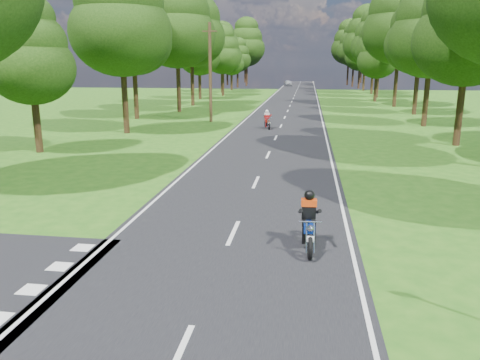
# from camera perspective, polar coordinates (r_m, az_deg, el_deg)

# --- Properties ---
(ground) EXTENTS (160.00, 160.00, 0.00)m
(ground) POSITION_cam_1_polar(r_m,az_deg,el_deg) (11.84, -2.36, -9.89)
(ground) COLOR #245914
(ground) RESTS_ON ground
(main_road) EXTENTS (7.00, 140.00, 0.02)m
(main_road) POSITION_cam_1_polar(r_m,az_deg,el_deg) (60.85, 6.33, 9.46)
(main_road) COLOR black
(main_road) RESTS_ON ground
(road_markings) EXTENTS (7.40, 140.00, 0.01)m
(road_markings) POSITION_cam_1_polar(r_m,az_deg,el_deg) (58.99, 6.13, 9.34)
(road_markings) COLOR silver
(road_markings) RESTS_ON main_road
(treeline) EXTENTS (40.00, 115.35, 14.78)m
(treeline) POSITION_cam_1_polar(r_m,az_deg,el_deg) (70.78, 8.02, 16.73)
(treeline) COLOR black
(treeline) RESTS_ON ground
(telegraph_pole) EXTENTS (1.20, 0.26, 8.00)m
(telegraph_pole) POSITION_cam_1_polar(r_m,az_deg,el_deg) (39.46, -3.65, 12.98)
(telegraph_pole) COLOR #382616
(telegraph_pole) RESTS_ON ground
(rider_near_blue) EXTENTS (0.71, 1.87, 1.54)m
(rider_near_blue) POSITION_cam_1_polar(r_m,az_deg,el_deg) (12.48, 8.40, -4.86)
(rider_near_blue) COLOR navy
(rider_near_blue) RESTS_ON main_road
(rider_far_red) EXTENTS (0.98, 1.76, 1.40)m
(rider_far_red) POSITION_cam_1_polar(r_m,az_deg,el_deg) (35.37, 3.35, 7.41)
(rider_far_red) COLOR #B0220D
(rider_far_red) RESTS_ON main_road
(distant_car) EXTENTS (2.23, 3.91, 1.25)m
(distant_car) POSITION_cam_1_polar(r_m,az_deg,el_deg) (103.63, 5.86, 11.69)
(distant_car) COLOR silver
(distant_car) RESTS_ON main_road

